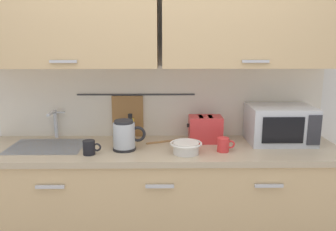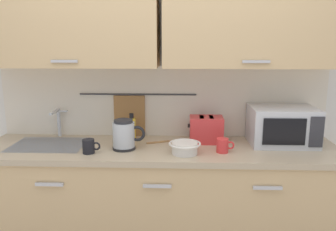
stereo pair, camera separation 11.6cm
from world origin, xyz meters
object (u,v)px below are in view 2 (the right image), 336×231
Objects in this scene: dish_soap_bottle at (132,128)px; mixing_bowl at (185,147)px; mug_near_sink at (89,146)px; electric_kettle at (124,135)px; toaster at (206,129)px; mug_by_kettle at (223,145)px; microwave at (282,126)px; wooden_spoon at (168,141)px.

mixing_bowl is at bearing -40.57° from dish_soap_bottle.
mug_near_sink is (-0.24, -0.36, -0.04)m from dish_soap_bottle.
dish_soap_bottle is (0.01, 0.26, -0.01)m from electric_kettle.
mixing_bowl is 0.32m from toaster.
mug_near_sink is (-0.22, -0.10, -0.05)m from electric_kettle.
dish_soap_bottle is 0.73m from mug_by_kettle.
toaster is (-0.54, 0.02, -0.04)m from microwave.
electric_kettle is 0.36m from wooden_spoon.
electric_kettle is 0.26m from dish_soap_bottle.
toaster is at bearing 18.39° from electric_kettle.
microwave is 3.83× the size of mug_by_kettle.
dish_soap_bottle reaches higher than mixing_bowl.
mixing_bowl is at bearing -66.31° from wooden_spoon.
mug_near_sink is at bearing -156.15° from electric_kettle.
dish_soap_bottle is at bearing 87.10° from electric_kettle.
mixing_bowl is at bearing -120.27° from toaster.
dish_soap_bottle is at bearing 175.32° from microwave.
wooden_spoon is at bearing -14.62° from dish_soap_bottle.
wooden_spoon is (0.52, 0.28, -0.04)m from mug_near_sink.
toaster is (0.57, 0.19, -0.01)m from electric_kettle.
wooden_spoon is at bearing 178.83° from microwave.
mug_near_sink reaches higher than mixing_bowl.
mixing_bowl is 0.26m from mug_by_kettle.
dish_soap_bottle is 0.30m from wooden_spoon.
mug_near_sink is at bearing -178.65° from mixing_bowl.
wooden_spoon is (-0.12, 0.27, -0.04)m from mixing_bowl.
dish_soap_bottle is 0.43m from mug_near_sink.
microwave reaches higher than mug_near_sink.
microwave reaches higher than mug_by_kettle.
mug_by_kettle is (0.67, -0.05, -0.05)m from electric_kettle.
mug_by_kettle reaches higher than wooden_spoon.
dish_soap_bottle is (-1.10, 0.09, -0.05)m from microwave.
mug_near_sink is 0.47× the size of toaster.
microwave reaches higher than toaster.
mug_by_kettle is 0.44m from wooden_spoon.
mug_by_kettle is (0.89, 0.05, 0.00)m from mug_near_sink.
toaster reaches higher than mixing_bowl.
dish_soap_bottle is 1.63× the size of mug_by_kettle.
mug_near_sink is 0.59m from wooden_spoon.
toaster is at bearing 112.13° from mug_by_kettle.
microwave is 1.11m from dish_soap_bottle.
mug_near_sink is 0.85m from toaster.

